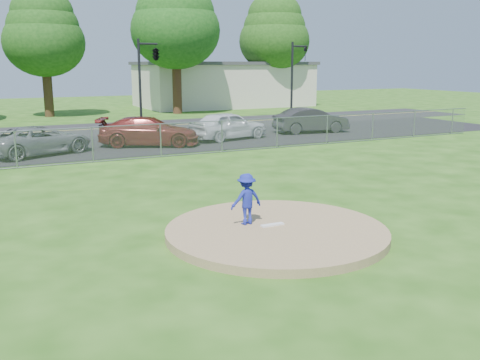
% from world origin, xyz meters
% --- Properties ---
extents(ground, '(120.00, 120.00, 0.00)m').
position_xyz_m(ground, '(0.00, 10.00, 0.00)').
color(ground, '#214E11').
rests_on(ground, ground).
extents(pitchers_mound, '(5.40, 5.40, 0.20)m').
position_xyz_m(pitchers_mound, '(0.00, 0.00, 0.10)').
color(pitchers_mound, '#8F744E').
rests_on(pitchers_mound, ground).
extents(pitching_rubber, '(0.60, 0.15, 0.04)m').
position_xyz_m(pitching_rubber, '(0.00, 0.20, 0.22)').
color(pitching_rubber, white).
rests_on(pitching_rubber, pitchers_mound).
extents(chain_link_fence, '(40.00, 0.06, 1.50)m').
position_xyz_m(chain_link_fence, '(0.00, 12.00, 0.75)').
color(chain_link_fence, gray).
rests_on(chain_link_fence, ground).
extents(parking_lot, '(50.00, 8.00, 0.01)m').
position_xyz_m(parking_lot, '(0.00, 16.50, 0.01)').
color(parking_lot, black).
rests_on(parking_lot, ground).
extents(street, '(60.00, 7.00, 0.01)m').
position_xyz_m(street, '(0.00, 24.00, 0.00)').
color(street, black).
rests_on(street, ground).
extents(commercial_building, '(16.40, 9.40, 4.30)m').
position_xyz_m(commercial_building, '(16.00, 38.00, 2.16)').
color(commercial_building, beige).
rests_on(commercial_building, ground).
extents(tree_center, '(6.16, 6.16, 9.84)m').
position_xyz_m(tree_center, '(-1.00, 34.00, 6.47)').
color(tree_center, '#362213').
rests_on(tree_center, ground).
extents(tree_right, '(7.28, 7.28, 11.63)m').
position_xyz_m(tree_right, '(9.00, 32.00, 7.65)').
color(tree_right, '#3A2115').
rests_on(tree_right, ground).
extents(tree_far_right, '(6.72, 6.72, 10.74)m').
position_xyz_m(tree_far_right, '(20.00, 35.00, 7.06)').
color(tree_far_right, '#3D2616').
rests_on(tree_far_right, ground).
extents(traffic_signal_center, '(1.42, 2.48, 5.60)m').
position_xyz_m(traffic_signal_center, '(3.97, 22.00, 4.61)').
color(traffic_signal_center, black).
rests_on(traffic_signal_center, ground).
extents(traffic_signal_right, '(1.28, 0.20, 5.60)m').
position_xyz_m(traffic_signal_right, '(14.24, 22.00, 3.36)').
color(traffic_signal_right, black).
rests_on(traffic_signal_right, ground).
extents(pitcher, '(0.84, 0.51, 1.28)m').
position_xyz_m(pitcher, '(-0.51, 0.62, 0.84)').
color(pitcher, '#1B2597').
rests_on(pitcher, pitchers_mound).
extents(traffic_cone, '(0.32, 0.32, 0.62)m').
position_xyz_m(traffic_cone, '(-4.83, 15.50, 0.32)').
color(traffic_cone, '#F63E0C').
rests_on(traffic_cone, parking_lot).
extents(parked_car_gray, '(5.23, 3.88, 1.32)m').
position_xyz_m(parked_car_gray, '(-3.77, 15.15, 0.67)').
color(parked_car_gray, slate).
rests_on(parked_car_gray, parking_lot).
extents(parked_car_darkred, '(5.45, 3.95, 1.47)m').
position_xyz_m(parked_car_darkred, '(1.53, 15.53, 0.74)').
color(parked_car_darkred, maroon).
rests_on(parked_car_darkred, parking_lot).
extents(parked_car_pearl, '(4.82, 2.82, 1.54)m').
position_xyz_m(parked_car_pearl, '(6.15, 15.89, 0.78)').
color(parked_car_pearl, silver).
rests_on(parked_car_pearl, parking_lot).
extents(parked_car_charcoal, '(4.67, 2.10, 1.49)m').
position_xyz_m(parked_car_charcoal, '(11.95, 16.39, 0.75)').
color(parked_car_charcoal, '#2A2A2D').
rests_on(parked_car_charcoal, parking_lot).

